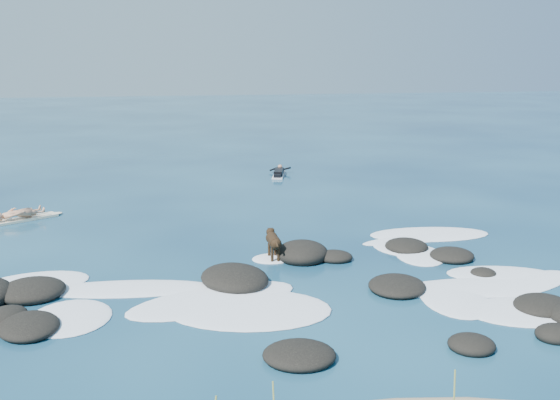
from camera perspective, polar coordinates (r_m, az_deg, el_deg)
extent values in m
plane|color=#0A2642|center=(15.14, -2.77, -6.87)|extent=(160.00, 160.00, 0.00)
ellipsoid|color=black|center=(14.17, 22.89, -8.89)|extent=(1.63, 1.57, 0.36)
ellipsoid|color=black|center=(16.90, 15.45, -4.91)|extent=(1.55, 1.53, 0.36)
ellipsoid|color=black|center=(16.33, 2.03, -4.85)|extent=(1.79, 1.90, 0.59)
ellipsoid|color=black|center=(16.28, 5.01, -5.20)|extent=(1.16, 1.08, 0.32)
ellipsoid|color=black|center=(12.90, 23.93, -11.15)|extent=(0.88, 0.78, 0.35)
ellipsoid|color=black|center=(14.55, -4.18, -7.16)|extent=(2.01, 2.21, 0.53)
ellipsoid|color=black|center=(13.71, -23.78, -9.73)|extent=(1.04, 1.13, 0.33)
ellipsoid|color=black|center=(17.42, 11.48, -4.17)|extent=(1.53, 1.57, 0.37)
ellipsoid|color=black|center=(14.42, 10.64, -7.73)|extent=(1.82, 1.88, 0.35)
ellipsoid|color=black|center=(15.84, 18.09, -6.37)|extent=(0.63, 0.62, 0.24)
ellipsoid|color=black|center=(14.88, -21.76, -7.69)|extent=(1.73, 1.71, 0.45)
ellipsoid|color=black|center=(11.95, 17.10, -12.52)|extent=(0.99, 0.95, 0.33)
ellipsoid|color=black|center=(13.08, -21.98, -10.65)|extent=(1.46, 1.65, 0.34)
ellipsoid|color=black|center=(11.08, 1.77, -13.98)|extent=(1.49, 1.38, 0.34)
ellipsoid|color=white|center=(14.63, -13.82, -7.91)|extent=(4.05, 1.71, 0.12)
ellipsoid|color=white|center=(13.40, -18.70, -10.16)|extent=(1.79, 2.05, 0.12)
ellipsoid|color=white|center=(19.06, 13.51, -3.06)|extent=(3.77, 2.01, 0.12)
ellipsoid|color=white|center=(13.14, -2.89, -9.93)|extent=(3.92, 3.06, 0.12)
ellipsoid|color=white|center=(13.95, 21.54, -9.48)|extent=(2.75, 2.09, 0.12)
ellipsoid|color=white|center=(14.15, 15.70, -8.73)|extent=(1.92, 2.51, 0.12)
ellipsoid|color=white|center=(15.64, -21.62, -7.10)|extent=(2.71, 1.96, 0.12)
ellipsoid|color=white|center=(16.03, 19.79, -6.47)|extent=(3.00, 2.08, 0.12)
ellipsoid|color=white|center=(18.63, 12.98, -3.40)|extent=(4.05, 1.37, 0.12)
ellipsoid|color=white|center=(13.67, -6.09, -9.08)|extent=(4.17, 2.66, 0.12)
ellipsoid|color=white|center=(15.67, 21.86, -7.08)|extent=(3.01, 2.00, 0.12)
ellipsoid|color=white|center=(17.00, 12.67, -4.94)|extent=(1.77, 2.22, 0.12)
ellipsoid|color=white|center=(14.95, 17.34, -7.67)|extent=(3.96, 1.62, 0.12)
ellipsoid|color=white|center=(17.54, 10.66, -4.30)|extent=(1.47, 1.86, 0.12)
ellipsoid|color=white|center=(16.29, -0.65, -5.39)|extent=(1.10, 0.90, 0.12)
cube|color=beige|center=(21.73, -22.76, -1.69)|extent=(2.34, 1.68, 0.08)
ellipsoid|color=beige|center=(22.17, -19.85, -1.18)|extent=(0.56, 0.49, 0.09)
imported|color=tan|center=(21.55, -22.94, 0.45)|extent=(0.62, 0.69, 1.58)
cube|color=silver|center=(27.98, -0.11, 2.32)|extent=(1.04, 2.06, 0.07)
ellipsoid|color=silver|center=(28.97, 0.05, 2.67)|extent=(0.36, 0.49, 0.08)
cube|color=black|center=(27.95, -0.11, 2.60)|extent=(0.72, 1.29, 0.20)
sphere|color=#AD755B|center=(28.64, 0.00, 3.06)|extent=(0.26, 0.26, 0.21)
cylinder|color=black|center=(28.81, -0.49, 2.88)|extent=(0.51, 0.13, 0.23)
cylinder|color=black|center=(28.77, 0.53, 2.87)|extent=(0.44, 0.39, 0.23)
cube|color=black|center=(27.28, -0.22, 2.27)|extent=(0.45, 0.57, 0.13)
cylinder|color=black|center=(16.05, -0.58, -3.74)|extent=(0.32, 0.63, 0.30)
sphere|color=black|center=(16.31, -0.76, -3.47)|extent=(0.32, 0.32, 0.32)
sphere|color=black|center=(15.78, -0.39, -4.02)|extent=(0.29, 0.29, 0.29)
sphere|color=black|center=(16.45, -0.88, -2.94)|extent=(0.23, 0.23, 0.23)
cone|color=black|center=(16.58, -0.97, -2.87)|extent=(0.12, 0.14, 0.12)
cone|color=black|center=(16.41, -1.08, -2.66)|extent=(0.11, 0.08, 0.11)
cone|color=black|center=(16.43, -0.67, -2.63)|extent=(0.11, 0.08, 0.11)
cylinder|color=black|center=(16.33, -1.00, -4.64)|extent=(0.08, 0.08, 0.41)
cylinder|color=black|center=(16.35, -0.44, -4.61)|extent=(0.08, 0.08, 0.41)
cylinder|color=black|center=(15.92, -0.72, -5.09)|extent=(0.08, 0.08, 0.41)
cylinder|color=black|center=(15.95, -0.15, -5.06)|extent=(0.08, 0.08, 0.41)
cylinder|color=black|center=(15.64, -0.29, -3.98)|extent=(0.06, 0.30, 0.18)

